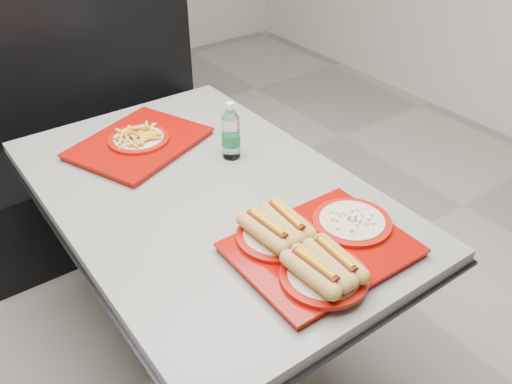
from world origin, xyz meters
TOP-DOWN VIEW (x-y plane):
  - ground at (0.00, 0.00)m, footprint 6.00×6.00m
  - diner_table at (0.00, 0.00)m, footprint 0.92×1.42m
  - booth_bench at (0.00, 1.09)m, footprint 1.30×0.57m
  - tray_near at (0.07, -0.45)m, footprint 0.49×0.43m
  - tray_far at (-0.05, 0.38)m, footprint 0.55×0.50m
  - water_bottle at (0.18, 0.12)m, footprint 0.07×0.07m

SIDE VIEW (x-z plane):
  - ground at x=0.00m, z-range 0.00..0.00m
  - booth_bench at x=0.00m, z-range -0.27..1.08m
  - diner_table at x=0.00m, z-range 0.21..0.96m
  - tray_far at x=-0.05m, z-range 0.73..0.82m
  - tray_near at x=0.07m, z-range 0.74..0.84m
  - water_bottle at x=0.18m, z-range 0.74..0.94m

